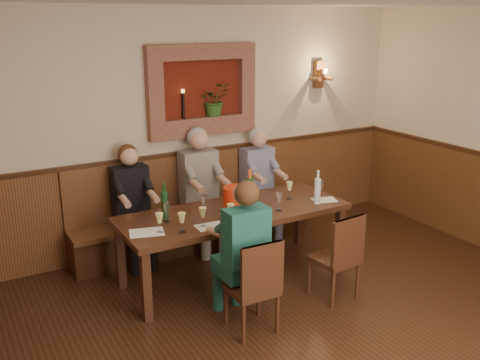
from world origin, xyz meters
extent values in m
cube|color=beige|center=(0.00, 3.00, 1.40)|extent=(6.00, 0.04, 2.80)
cube|color=#4C2E15|center=(0.00, 2.98, 0.55)|extent=(6.00, 0.04, 1.10)
cube|color=#381E0F|center=(0.00, 2.98, 1.12)|extent=(6.02, 0.06, 0.05)
cube|color=#58170C|center=(0.20, 2.98, 1.85)|extent=(1.00, 0.02, 0.70)
cube|color=#945D4B|center=(0.20, 2.94, 2.29)|extent=(1.36, 0.12, 0.18)
cube|color=#945D4B|center=(0.20, 2.94, 1.41)|extent=(1.36, 0.12, 0.18)
cube|color=#945D4B|center=(-0.39, 2.94, 1.85)|extent=(0.18, 0.12, 0.70)
cube|color=#945D4B|center=(0.79, 2.94, 1.85)|extent=(0.18, 0.12, 0.70)
cube|color=#945D4B|center=(0.20, 2.94, 1.52)|extent=(1.00, 0.14, 0.04)
imported|color=#2A541C|center=(0.35, 2.94, 1.74)|extent=(0.35, 0.30, 0.39)
cylinder|color=black|center=(-0.05, 2.94, 1.69)|extent=(0.03, 0.03, 0.30)
cylinder|color=#FFBF59|center=(-0.05, 2.94, 1.86)|extent=(0.04, 0.04, 0.04)
cube|color=#4C2E15|center=(1.90, 2.95, 1.95)|extent=(0.12, 0.08, 0.35)
cylinder|color=#4C2E15|center=(1.80, 2.88, 1.90)|extent=(0.05, 0.18, 0.05)
cylinder|color=#4C2E15|center=(2.00, 2.88, 1.90)|extent=(0.05, 0.18, 0.05)
cylinder|color=#FFBF59|center=(1.90, 2.82, 2.00)|extent=(0.06, 0.06, 0.06)
cube|color=#3B2011|center=(0.00, 1.85, 0.72)|extent=(2.40, 0.90, 0.06)
cube|color=#3B2011|center=(-1.12, 1.48, 0.34)|extent=(0.08, 0.08, 0.69)
cube|color=#3B2011|center=(1.12, 1.48, 0.34)|extent=(0.08, 0.08, 0.69)
cube|color=#3B2011|center=(-1.12, 2.22, 0.34)|extent=(0.08, 0.08, 0.69)
cube|color=#3B2011|center=(1.12, 2.22, 0.34)|extent=(0.08, 0.08, 0.69)
cube|color=#381E0F|center=(0.00, 2.76, 0.20)|extent=(3.00, 0.40, 0.40)
cube|color=#4C2E15|center=(0.00, 2.76, 0.42)|extent=(3.00, 0.45, 0.06)
cube|color=#4C2E15|center=(0.00, 2.95, 0.78)|extent=(3.00, 0.06, 0.66)
cube|color=#3B2011|center=(-0.37, 0.89, 0.19)|extent=(0.39, 0.39, 0.37)
cube|color=#3B2011|center=(-0.37, 0.89, 0.40)|extent=(0.41, 0.41, 0.05)
cube|color=#3B2011|center=(-0.38, 0.71, 0.65)|extent=(0.39, 0.05, 0.47)
cube|color=#3B2011|center=(0.64, 0.99, 0.19)|extent=(0.40, 0.40, 0.37)
cube|color=#3B2011|center=(0.64, 0.99, 0.40)|extent=(0.42, 0.42, 0.05)
cube|color=#3B2011|center=(0.65, 0.81, 0.65)|extent=(0.39, 0.07, 0.46)
cube|color=black|center=(-0.79, 2.62, 0.23)|extent=(0.39, 0.41, 0.45)
cube|color=black|center=(-0.79, 2.78, 0.85)|extent=(0.39, 0.20, 0.51)
sphere|color=#D8A384|center=(-0.79, 2.74, 1.23)|extent=(0.20, 0.20, 0.20)
sphere|color=#4C2D19|center=(-0.79, 2.79, 1.25)|extent=(0.21, 0.21, 0.21)
cube|color=#54504C|center=(0.04, 2.60, 0.23)|extent=(0.43, 0.46, 0.45)
cube|color=#54504C|center=(0.04, 2.78, 0.90)|extent=(0.43, 0.23, 0.57)
sphere|color=#D8A384|center=(0.04, 2.74, 1.32)|extent=(0.22, 0.22, 0.22)
sphere|color=#B2B2B2|center=(0.04, 2.79, 1.34)|extent=(0.24, 0.24, 0.24)
cube|color=navy|center=(0.85, 2.62, 0.23)|extent=(0.40, 0.42, 0.45)
cube|color=navy|center=(0.85, 2.78, 0.86)|extent=(0.40, 0.21, 0.52)
sphere|color=#D8A384|center=(0.85, 2.74, 1.24)|extent=(0.20, 0.20, 0.20)
sphere|color=#B2B2B2|center=(0.85, 2.79, 1.26)|extent=(0.22, 0.22, 0.22)
cube|color=#16454F|center=(-0.37, 1.14, 0.23)|extent=(0.39, 0.41, 0.45)
cube|color=#16454F|center=(-0.37, 0.98, 0.85)|extent=(0.39, 0.20, 0.51)
sphere|color=#D8A384|center=(-0.37, 1.02, 1.23)|extent=(0.20, 0.20, 0.20)
sphere|color=#4C2D19|center=(-0.37, 0.97, 1.25)|extent=(0.21, 0.21, 0.21)
cylinder|color=red|center=(-0.04, 1.76, 0.89)|extent=(0.30, 0.30, 0.28)
cylinder|color=#19471E|center=(0.15, 1.79, 0.92)|extent=(0.10, 0.10, 0.34)
cylinder|color=#E15619|center=(0.15, 1.79, 1.14)|extent=(0.04, 0.04, 0.09)
cylinder|color=#19471E|center=(-0.70, 2.00, 0.89)|extent=(0.08, 0.08, 0.27)
cylinder|color=#19471E|center=(-0.70, 2.00, 1.07)|extent=(0.03, 0.03, 0.09)
cylinder|color=silver|center=(0.87, 1.59, 0.89)|extent=(0.08, 0.08, 0.28)
cylinder|color=silver|center=(0.87, 1.59, 1.07)|extent=(0.03, 0.03, 0.09)
cube|color=white|center=(-1.00, 1.74, 0.75)|extent=(0.36, 0.30, 0.00)
cube|color=white|center=(-0.04, 1.72, 0.75)|extent=(0.32, 0.24, 0.00)
cube|color=white|center=(1.01, 1.64, 0.75)|extent=(0.31, 0.26, 0.00)
cube|color=white|center=(-0.42, 1.58, 0.75)|extent=(0.28, 0.21, 0.00)
camera|label=1|loc=(-2.55, -2.68, 2.65)|focal=40.00mm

